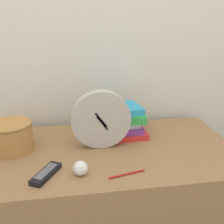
% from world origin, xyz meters
% --- Properties ---
extents(wall_back, '(6.00, 0.04, 2.40)m').
position_xyz_m(wall_back, '(0.00, 0.71, 1.20)').
color(wall_back, silver).
rests_on(wall_back, ground_plane).
extents(desk, '(1.28, 0.64, 0.70)m').
position_xyz_m(desk, '(0.00, 0.32, 0.35)').
color(desk, olive).
rests_on(desk, ground_plane).
extents(desk_clock, '(0.28, 0.05, 0.28)m').
position_xyz_m(desk_clock, '(0.01, 0.35, 0.84)').
color(desk_clock, '#B7B2A8').
rests_on(desk_clock, desk).
extents(book_stack, '(0.27, 0.20, 0.16)m').
position_xyz_m(book_stack, '(0.13, 0.46, 0.79)').
color(book_stack, red).
rests_on(book_stack, desk).
extents(basket, '(0.20, 0.20, 0.14)m').
position_xyz_m(basket, '(-0.40, 0.38, 0.78)').
color(basket, '#B27A3D').
rests_on(basket, desk).
extents(tv_remote, '(0.12, 0.16, 0.02)m').
position_xyz_m(tv_remote, '(-0.23, 0.14, 0.72)').
color(tv_remote, black).
rests_on(tv_remote, desk).
extents(crumpled_paper_ball, '(0.06, 0.06, 0.06)m').
position_xyz_m(crumpled_paper_ball, '(-0.10, 0.13, 0.73)').
color(crumpled_paper_ball, white).
rests_on(crumpled_paper_ball, desk).
extents(pen, '(0.15, 0.04, 0.01)m').
position_xyz_m(pen, '(0.08, 0.09, 0.71)').
color(pen, '#B21E1E').
rests_on(pen, desk).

